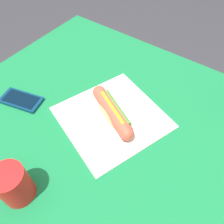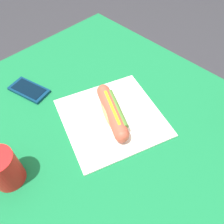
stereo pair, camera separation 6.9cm
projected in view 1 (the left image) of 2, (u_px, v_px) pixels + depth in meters
ground_plane at (121, 210)px, 1.24m from camera, size 6.00×6.00×0.00m
dining_table at (127, 157)px, 0.77m from camera, size 1.17×0.87×0.73m
paper_wrapper at (112, 117)px, 0.71m from camera, size 0.37×0.37×0.01m
hot_dog at (112, 112)px, 0.69m from camera, size 0.20×0.12×0.05m
cell_phone at (21, 100)px, 0.76m from camera, size 0.15×0.10×0.01m
drinking_cup at (14, 185)px, 0.53m from camera, size 0.08×0.08×0.11m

